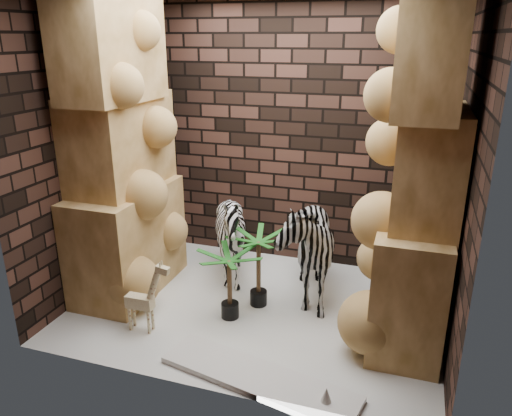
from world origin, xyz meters
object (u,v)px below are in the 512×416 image
(zebra_right, at_px, (303,234))
(zebra_left, at_px, (231,241))
(surfboard, at_px, (258,378))
(palm_front, at_px, (259,269))
(palm_back, at_px, (230,285))
(giraffe_toy, at_px, (139,294))

(zebra_right, relative_size, zebra_left, 1.26)
(zebra_left, xyz_separation_m, surfboard, (0.78, -1.46, -0.47))
(zebra_left, bearing_deg, surfboard, -42.83)
(zebra_left, distance_m, palm_front, 0.56)
(palm_back, bearing_deg, surfboard, -55.83)
(zebra_right, xyz_separation_m, palm_back, (-0.55, -0.63, -0.34))
(giraffe_toy, xyz_separation_m, palm_front, (0.88, 0.76, 0.02))
(giraffe_toy, relative_size, surfboard, 0.46)
(palm_back, height_order, surfboard, palm_back)
(palm_back, bearing_deg, palm_front, 58.77)
(giraffe_toy, distance_m, palm_back, 0.83)
(zebra_left, distance_m, surfboard, 1.72)
(palm_front, xyz_separation_m, surfboard, (0.36, -1.11, -0.37))
(palm_back, distance_m, surfboard, 1.02)
(giraffe_toy, bearing_deg, zebra_right, 40.31)
(palm_front, bearing_deg, palm_back, -121.23)
(surfboard, bearing_deg, palm_front, 119.49)
(palm_front, distance_m, palm_back, 0.36)
(zebra_left, height_order, giraffe_toy, zebra_left)
(giraffe_toy, distance_m, surfboard, 1.33)
(zebra_right, xyz_separation_m, zebra_left, (-0.78, 0.04, -0.19))
(zebra_right, bearing_deg, surfboard, -107.90)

